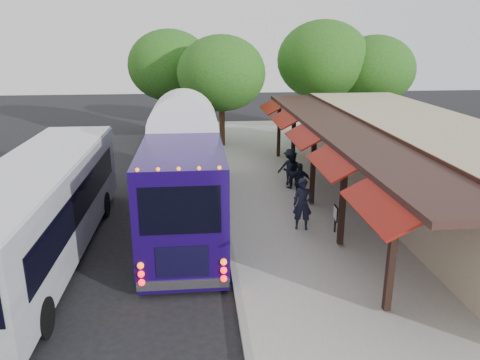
# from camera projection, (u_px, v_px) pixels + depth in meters

# --- Properties ---
(ground) EXTENTS (90.00, 90.00, 0.00)m
(ground) POSITION_uv_depth(u_px,v_px,m) (229.00, 254.00, 15.61)
(ground) COLOR black
(ground) RESTS_ON ground
(sidewalk) EXTENTS (10.00, 40.00, 0.15)m
(sidewalk) POSITION_uv_depth(u_px,v_px,m) (339.00, 205.00, 19.85)
(sidewalk) COLOR #9E9B93
(sidewalk) RESTS_ON ground
(curb) EXTENTS (0.20, 40.00, 0.16)m
(curb) POSITION_uv_depth(u_px,v_px,m) (223.00, 209.00, 19.40)
(curb) COLOR gray
(curb) RESTS_ON ground
(station_shelter) EXTENTS (8.15, 20.00, 3.60)m
(station_shelter) POSITION_uv_depth(u_px,v_px,m) (420.00, 163.00, 19.64)
(station_shelter) COLOR tan
(station_shelter) RESTS_ON ground
(coach_bus) EXTENTS (2.67, 12.41, 3.95)m
(coach_bus) POSITION_uv_depth(u_px,v_px,m) (185.00, 166.00, 18.21)
(coach_bus) COLOR #190650
(coach_bus) RESTS_ON ground
(city_bus) EXTENTS (2.77, 12.12, 3.25)m
(city_bus) POSITION_uv_depth(u_px,v_px,m) (40.00, 207.00, 14.77)
(city_bus) COLOR gray
(city_bus) RESTS_ON ground
(ped_a) EXTENTS (0.79, 0.60, 1.93)m
(ped_a) POSITION_uv_depth(u_px,v_px,m) (303.00, 204.00, 17.01)
(ped_a) COLOR black
(ped_a) RESTS_ON sidewalk
(ped_b) EXTENTS (0.85, 0.69, 1.67)m
(ped_b) POSITION_uv_depth(u_px,v_px,m) (292.00, 170.00, 21.68)
(ped_b) COLOR black
(ped_b) RESTS_ON sidewalk
(ped_c) EXTENTS (0.98, 0.43, 1.65)m
(ped_c) POSITION_uv_depth(u_px,v_px,m) (300.00, 182.00, 20.04)
(ped_c) COLOR black
(ped_c) RESTS_ON sidewalk
(ped_d) EXTENTS (1.16, 0.70, 1.76)m
(ped_d) POSITION_uv_depth(u_px,v_px,m) (290.00, 167.00, 22.09)
(ped_d) COLOR black
(ped_d) RESTS_ON sidewalk
(sign_board) EXTENTS (0.07, 0.46, 1.01)m
(sign_board) POSITION_uv_depth(u_px,v_px,m) (336.00, 215.00, 16.78)
(sign_board) COLOR black
(sign_board) RESTS_ON sidewalk
(tree_left) EXTENTS (5.51, 5.51, 7.05)m
(tree_left) POSITION_uv_depth(u_px,v_px,m) (221.00, 73.00, 28.99)
(tree_left) COLOR #382314
(tree_left) RESTS_ON ground
(tree_mid) EXTENTS (6.25, 6.25, 8.01)m
(tree_mid) POSITION_uv_depth(u_px,v_px,m) (323.00, 60.00, 31.68)
(tree_mid) COLOR #382314
(tree_mid) RESTS_ON ground
(tree_right) EXTENTS (5.49, 5.49, 7.03)m
(tree_right) POSITION_uv_depth(u_px,v_px,m) (374.00, 70.00, 31.92)
(tree_right) COLOR #382314
(tree_right) RESTS_ON ground
(tree_far) EXTENTS (5.79, 5.79, 7.42)m
(tree_far) POSITION_uv_depth(u_px,v_px,m) (170.00, 65.00, 32.57)
(tree_far) COLOR #382314
(tree_far) RESTS_ON ground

